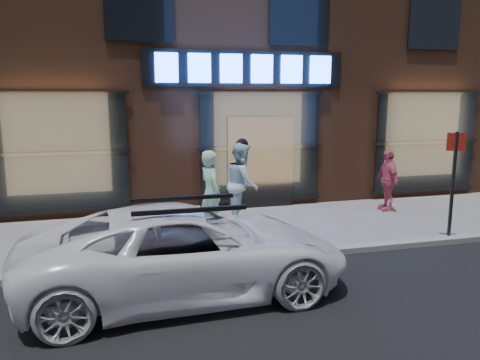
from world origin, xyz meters
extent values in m
plane|color=slate|center=(0.00, 0.00, 0.00)|extent=(90.00, 90.00, 0.00)
cube|color=gray|center=(0.00, 0.00, 0.06)|extent=(60.00, 0.25, 0.12)
cube|color=#54301E|center=(0.00, 8.00, 5.00)|extent=(30.00, 8.00, 10.00)
cube|color=black|center=(-0.40, 3.95, 3.60)|extent=(5.20, 0.06, 0.90)
cube|color=black|center=(0.00, 3.92, 1.20)|extent=(1.80, 0.10, 2.40)
cube|color=#FFBF72|center=(-5.00, 3.98, 1.60)|extent=(3.00, 0.04, 2.60)
cube|color=black|center=(-5.00, 3.94, 1.60)|extent=(3.20, 0.06, 2.80)
cube|color=#FFBF72|center=(0.00, 3.98, 1.60)|extent=(3.00, 0.04, 2.60)
cube|color=black|center=(0.00, 3.94, 1.60)|extent=(3.20, 0.06, 2.80)
cube|color=#FFBF72|center=(5.00, 3.98, 1.60)|extent=(3.00, 0.04, 2.60)
cube|color=black|center=(5.00, 3.94, 1.60)|extent=(3.20, 0.06, 2.80)
cube|color=black|center=(-3.00, 3.94, 5.00)|extent=(1.60, 0.06, 1.60)
cube|color=black|center=(1.00, 3.94, 5.00)|extent=(1.60, 0.06, 1.60)
cube|color=black|center=(5.00, 3.94, 5.00)|extent=(1.60, 0.06, 1.60)
cube|color=#2659FF|center=(-2.40, 3.88, 3.60)|extent=(0.55, 0.12, 0.70)
cube|color=#2659FF|center=(-1.60, 3.88, 3.60)|extent=(0.55, 0.12, 0.70)
cube|color=#2659FF|center=(-0.80, 3.88, 3.60)|extent=(0.55, 0.12, 0.70)
cube|color=#2659FF|center=(0.00, 3.88, 3.60)|extent=(0.55, 0.12, 0.70)
cube|color=#2659FF|center=(0.80, 3.88, 3.60)|extent=(0.55, 0.12, 0.70)
cube|color=#2659FF|center=(1.60, 3.88, 3.60)|extent=(0.55, 0.12, 0.70)
imported|color=#A6DAAD|center=(-1.76, 1.81, 0.91)|extent=(0.59, 0.75, 1.82)
imported|color=white|center=(-0.89, 2.47, 0.95)|extent=(0.90, 1.05, 1.90)
imported|color=#DE5B6D|center=(3.07, 2.78, 0.79)|extent=(0.45, 0.96, 1.59)
imported|color=white|center=(-2.69, -1.08, 0.67)|extent=(4.92, 2.45, 1.34)
cylinder|color=#262628|center=(2.86, 0.10, 1.12)|extent=(0.07, 0.07, 2.24)
cube|color=#A61D13|center=(2.86, 0.10, 2.05)|extent=(0.34, 0.17, 0.36)
camera|label=1|loc=(-3.62, -7.72, 2.97)|focal=35.00mm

